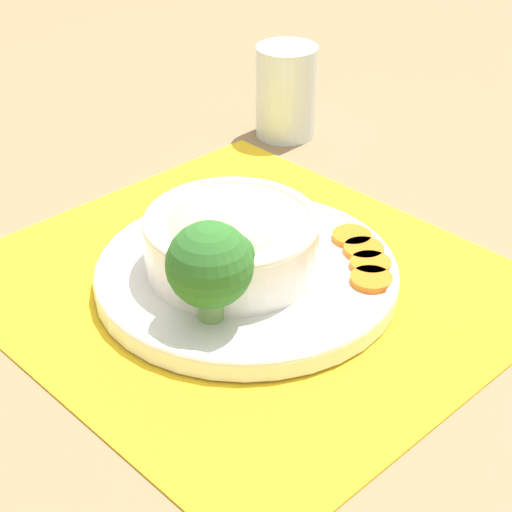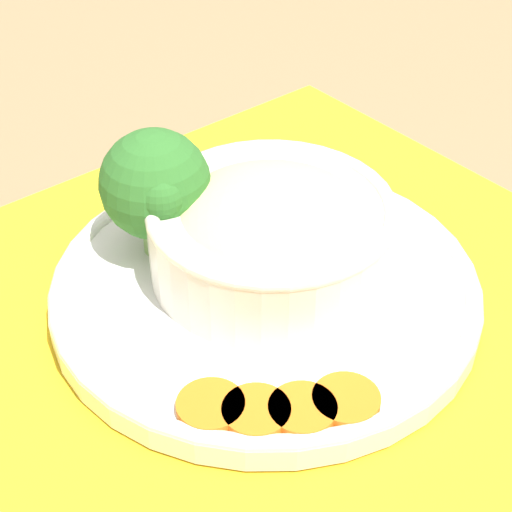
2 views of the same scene
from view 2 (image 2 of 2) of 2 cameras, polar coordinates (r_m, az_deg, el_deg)
ground_plane at (r=0.58m, az=0.61°, el=-3.24°), size 4.00×4.00×0.00m
placemat at (r=0.58m, az=0.61°, el=-3.09°), size 0.44×0.48×0.00m
plate at (r=0.57m, az=0.62°, el=-2.09°), size 0.29×0.29×0.02m
bowl at (r=0.56m, az=1.03°, el=1.71°), size 0.16×0.16×0.07m
broccoli_floret at (r=0.57m, az=-6.73°, el=4.71°), size 0.07×0.07×0.09m
carrot_slice_near at (r=0.49m, az=-3.05°, el=-9.95°), size 0.04×0.04×0.01m
carrot_slice_middle at (r=0.48m, az=0.01°, el=-10.34°), size 0.04×0.04×0.01m
carrot_slice_far at (r=0.48m, az=3.12°, el=-10.19°), size 0.04×0.04×0.01m
carrot_slice_extra at (r=0.49m, az=6.03°, el=-9.52°), size 0.04×0.04×0.01m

